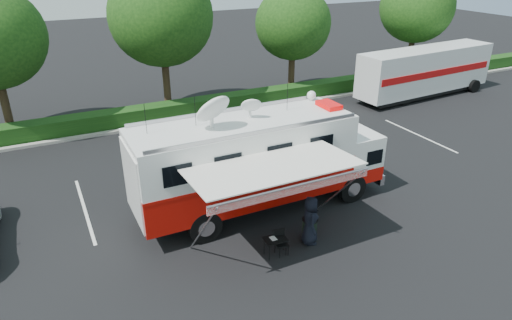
% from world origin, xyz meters
% --- Properties ---
extents(ground_plane, '(120.00, 120.00, 0.00)m').
position_xyz_m(ground_plane, '(0.00, 0.00, 0.00)').
color(ground_plane, black).
rests_on(ground_plane, ground).
extents(back_border, '(60.00, 6.14, 8.87)m').
position_xyz_m(back_border, '(1.14, 12.90, 5.00)').
color(back_border, '#9E998E').
rests_on(back_border, ground_plane).
extents(stall_lines, '(24.12, 5.50, 0.01)m').
position_xyz_m(stall_lines, '(-0.50, 3.00, 0.00)').
color(stall_lines, silver).
rests_on(stall_lines, ground_plane).
extents(command_truck, '(10.15, 2.79, 4.88)m').
position_xyz_m(command_truck, '(-0.09, -0.00, 2.09)').
color(command_truck, black).
rests_on(command_truck, ground_plane).
extents(awning, '(5.54, 2.85, 3.34)m').
position_xyz_m(awning, '(-1.00, -2.90, 3.14)').
color(awning, silver).
rests_on(awning, ground_plane).
extents(person, '(0.87, 1.04, 1.83)m').
position_xyz_m(person, '(0.41, -2.95, 0.00)').
color(person, black).
rests_on(person, ground_plane).
extents(folding_table, '(0.81, 0.60, 0.66)m').
position_xyz_m(folding_table, '(-1.04, -3.06, 0.61)').
color(folding_table, black).
rests_on(folding_table, ground_plane).
extents(folding_chair, '(0.50, 0.52, 0.89)m').
position_xyz_m(folding_chair, '(-0.82, -3.02, 0.52)').
color(folding_chair, black).
rests_on(folding_chair, ground_plane).
extents(trash_bin, '(0.58, 0.58, 0.86)m').
position_xyz_m(trash_bin, '(0.50, -2.81, 0.44)').
color(trash_bin, black).
rests_on(trash_bin, ground_plane).
extents(semi_trailer, '(11.03, 3.05, 3.36)m').
position_xyz_m(semi_trailer, '(17.15, 8.55, 1.77)').
color(semi_trailer, silver).
rests_on(semi_trailer, ground_plane).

